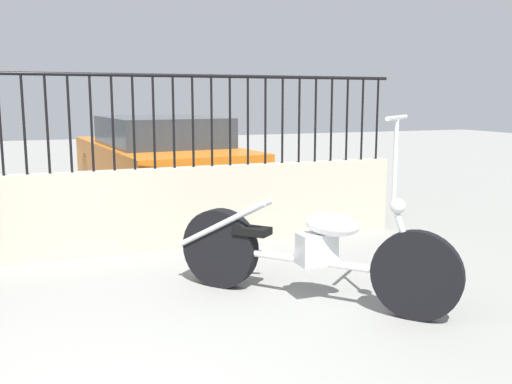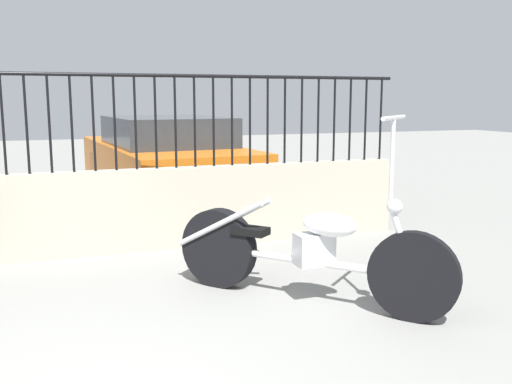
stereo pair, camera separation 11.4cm
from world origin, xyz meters
The scene contains 4 objects.
low_wall centered at (0.00, 3.15, 0.42)m, with size 8.00×0.18×0.84m.
fence_railing centered at (0.00, 3.15, 1.46)m, with size 8.00×0.04×0.94m.
motorcycle_white centered at (2.00, 1.30, 0.39)m, with size 1.59×1.78×1.43m.
car_orange centered at (1.92, 5.99, 0.65)m, with size 2.06×4.51×1.27m.
Camera 2 is at (0.28, -2.58, 1.54)m, focal length 40.00 mm.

